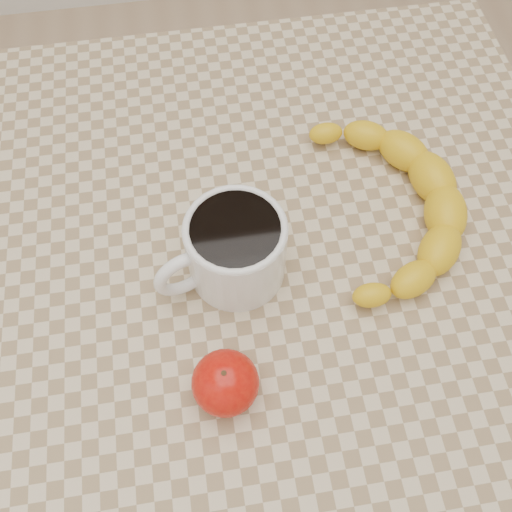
{
  "coord_description": "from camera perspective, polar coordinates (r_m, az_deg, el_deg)",
  "views": [
    {
      "loc": [
        -0.05,
        -0.3,
        1.31
      ],
      "look_at": [
        0.0,
        0.0,
        0.77
      ],
      "focal_mm": 40.0,
      "sensor_mm": 36.0,
      "label": 1
    }
  ],
  "objects": [
    {
      "name": "ground",
      "position": [
        1.35,
        0.0,
        -16.09
      ],
      "size": [
        3.0,
        3.0,
        0.0
      ],
      "primitive_type": "plane",
      "color": "tan",
      "rests_on": "ground"
    },
    {
      "name": "table",
      "position": [
        0.72,
        0.0,
        -4.11
      ],
      "size": [
        0.8,
        0.8,
        0.75
      ],
      "color": "#CAB48F",
      "rests_on": "ground"
    },
    {
      "name": "coffee_mug",
      "position": [
        0.59,
        -2.25,
        0.75
      ],
      "size": [
        0.16,
        0.13,
        0.09
      ],
      "color": "white",
      "rests_on": "table"
    },
    {
      "name": "orange_juice_glass",
      "position": [
        0.6,
        -1.24,
        0.07
      ],
      "size": [
        0.07,
        0.07,
        0.08
      ],
      "color": "orange",
      "rests_on": "table"
    },
    {
      "name": "apple",
      "position": [
        0.56,
        -3.08,
        -12.54
      ],
      "size": [
        0.08,
        0.08,
        0.06
      ],
      "color": "#A90805",
      "rests_on": "table"
    },
    {
      "name": "banana",
      "position": [
        0.67,
        13.07,
        4.98
      ],
      "size": [
        0.31,
        0.37,
        0.05
      ],
      "primitive_type": null,
      "rotation": [
        0.0,
        0.0,
        -0.17
      ],
      "color": "gold",
      "rests_on": "table"
    }
  ]
}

